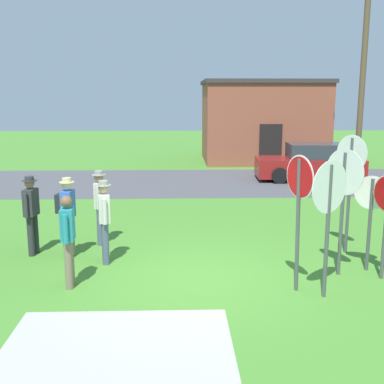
# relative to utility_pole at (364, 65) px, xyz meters

# --- Properties ---
(ground_plane) EXTENTS (80.00, 80.00, 0.00)m
(ground_plane) POSITION_rel_utility_pole_xyz_m (-7.26, -11.22, -4.66)
(ground_plane) COLOR #47842D
(street_asphalt) EXTENTS (60.00, 6.40, 0.01)m
(street_asphalt) POSITION_rel_utility_pole_xyz_m (-7.26, -0.72, -4.66)
(street_asphalt) COLOR #4C4C51
(street_asphalt) RESTS_ON ground
(concrete_path) EXTENTS (3.20, 2.40, 0.01)m
(concrete_path) POSITION_rel_utility_pole_xyz_m (-8.45, -13.74, -4.66)
(concrete_path) COLOR #ADAAA3
(concrete_path) RESTS_ON ground
(building_background) EXTENTS (6.36, 5.09, 4.24)m
(building_background) POSITION_rel_utility_pole_xyz_m (-3.05, 5.73, -2.54)
(building_background) COLOR brown
(building_background) RESTS_ON ground
(utility_pole) EXTENTS (1.80, 0.24, 8.96)m
(utility_pole) POSITION_rel_utility_pole_xyz_m (0.00, 0.00, 0.00)
(utility_pole) COLOR brown
(utility_pole) RESTS_ON ground
(parked_car_on_street) EXTENTS (4.39, 2.20, 1.51)m
(parked_car_on_street) POSITION_rel_utility_pole_xyz_m (-2.09, -0.39, -3.98)
(parked_car_on_street) COLOR maroon
(parked_car_on_street) RESTS_ON ground
(stop_sign_leaning_left) EXTENTS (0.31, 0.71, 2.44)m
(stop_sign_leaning_left) POSITION_rel_utility_pole_xyz_m (-5.52, -11.78, -3.00)
(stop_sign_leaning_left) COLOR #474C4C
(stop_sign_leaning_left) RESTS_ON ground
(stop_sign_low_front) EXTENTS (0.74, 0.52, 2.38)m
(stop_sign_low_front) POSITION_rel_utility_pole_xyz_m (-5.08, -12.07, -3.01)
(stop_sign_low_front) COLOR #474C4C
(stop_sign_low_front) RESTS_ON ground
(stop_sign_nearest) EXTENTS (0.46, 0.76, 2.46)m
(stop_sign_nearest) POSITION_rel_utility_pole_xyz_m (-4.48, -11.03, -2.96)
(stop_sign_nearest) COLOR #474C4C
(stop_sign_nearest) RESTS_ON ground
(stop_sign_rear_left) EXTENTS (0.42, 0.68, 2.61)m
(stop_sign_rear_left) POSITION_rel_utility_pole_xyz_m (-3.87, -9.71, -2.87)
(stop_sign_rear_left) COLOR #474C4C
(stop_sign_rear_left) RESTS_ON ground
(stop_sign_leaning_right) EXTENTS (0.59, 0.32, 1.91)m
(stop_sign_leaning_right) POSITION_rel_utility_pole_xyz_m (-3.84, -10.82, -3.38)
(stop_sign_leaning_right) COLOR #474C4C
(stop_sign_leaning_right) RESTS_ON ground
(person_in_dark_shirt) EXTENTS (0.32, 0.57, 1.74)m
(person_in_dark_shirt) POSITION_rel_utility_pole_xyz_m (-9.41, -8.92, -3.68)
(person_in_dark_shirt) COLOR #4C5670
(person_in_dark_shirt) RESTS_ON ground
(person_with_sunhat) EXTENTS (0.32, 0.56, 1.74)m
(person_with_sunhat) POSITION_rel_utility_pole_xyz_m (-9.11, -10.23, -3.68)
(person_with_sunhat) COLOR #4C5670
(person_with_sunhat) RESTS_ON ground
(person_in_teal) EXTENTS (0.25, 0.57, 1.69)m
(person_in_teal) POSITION_rel_utility_pole_xyz_m (-9.57, -11.48, -3.71)
(person_in_teal) COLOR #7A6B56
(person_in_teal) RESTS_ON ground
(person_in_blue) EXTENTS (0.41, 0.57, 1.74)m
(person_in_blue) POSITION_rel_utility_pole_xyz_m (-9.95, -9.85, -3.65)
(person_in_blue) COLOR #7A6B56
(person_in_blue) RESTS_ON ground
(person_near_signs) EXTENTS (0.32, 0.56, 1.74)m
(person_near_signs) POSITION_rel_utility_pole_xyz_m (-10.77, -9.63, -3.68)
(person_near_signs) COLOR #2D2D33
(person_near_signs) RESTS_ON ground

